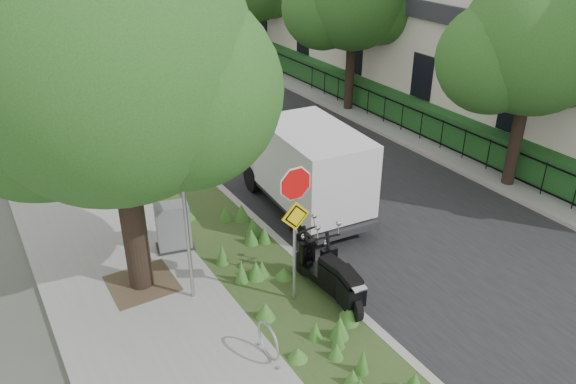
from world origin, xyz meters
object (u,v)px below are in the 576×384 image
scooter_near (328,276)px  sign_assembly (295,209)px  utility_cabinet (173,227)px  scooter_far (344,288)px  box_truck (305,164)px

scooter_near → sign_assembly: bearing=164.6°
scooter_near → utility_cabinet: 4.05m
sign_assembly → scooter_far: (0.77, -0.69, -1.76)m
scooter_near → utility_cabinet: utility_cabinet is taller
scooter_near → utility_cabinet: (-2.15, 3.43, 0.12)m
sign_assembly → utility_cabinet: sign_assembly is taller
scooter_near → utility_cabinet: bearing=122.1°
sign_assembly → scooter_far: size_ratio=1.66×
box_truck → scooter_near: bearing=-115.3°
sign_assembly → box_truck: sign_assembly is taller
utility_cabinet → scooter_near: bearing=-57.9°
sign_assembly → scooter_far: 2.04m
scooter_near → box_truck: bearing=64.7°
sign_assembly → box_truck: (2.41, 3.39, -0.94)m
scooter_far → utility_cabinet: 4.50m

